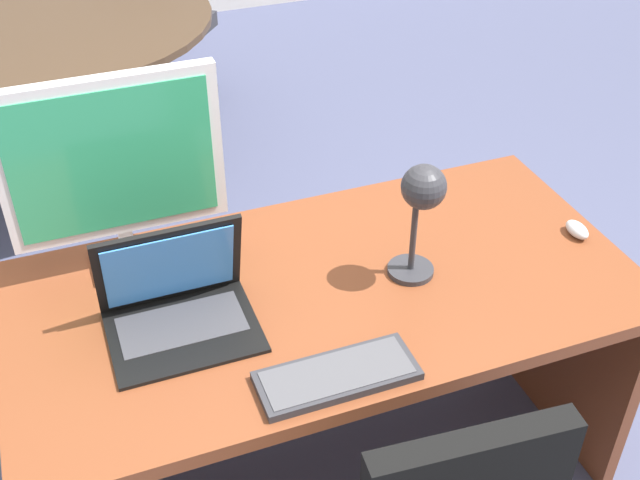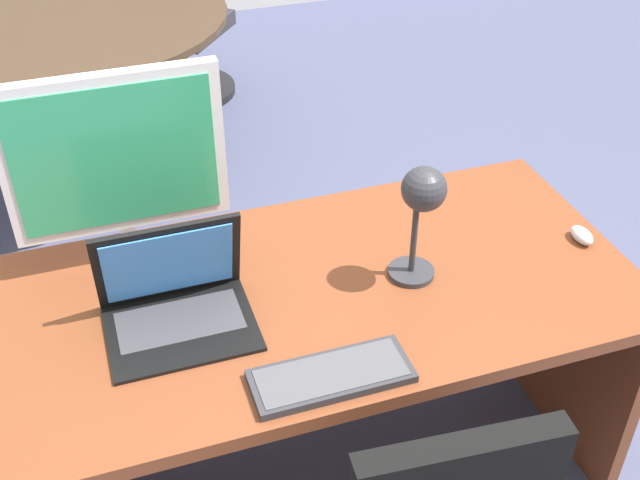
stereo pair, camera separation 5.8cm
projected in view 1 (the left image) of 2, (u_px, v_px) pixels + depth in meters
ground at (206, 214)px, 3.59m from camera, size 12.00×12.00×0.00m
desk at (319, 336)px, 2.18m from camera, size 1.60×0.80×0.74m
monitor at (113, 163)px, 1.92m from camera, size 0.54×0.16×0.53m
laptop at (175, 294)px, 1.88m from camera, size 0.35×0.28×0.26m
keyboard at (337, 376)px, 1.76m from camera, size 0.36×0.14×0.02m
mouse at (577, 230)px, 2.19m from camera, size 0.05×0.08×0.04m
desk_lamp at (421, 201)px, 1.91m from camera, size 0.12×0.14×0.34m
meeting_table at (53, 60)px, 3.46m from camera, size 1.41×1.41×0.80m
meeting_chair_far at (157, 40)px, 4.29m from camera, size 0.65×0.65×0.88m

